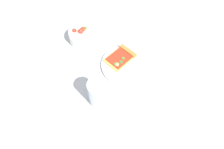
{
  "coord_description": "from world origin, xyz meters",
  "views": [
    {
      "loc": [
        -0.56,
        0.02,
        0.73
      ],
      "look_at": [
        -0.1,
        0.01,
        0.03
      ],
      "focal_mm": 32.04,
      "sensor_mm": 36.0,
      "label": 1
    }
  ],
  "objects_px": {
    "plate": "(127,65)",
    "paper_napkin": "(147,118)",
    "soda_glass": "(98,94)",
    "salad_bowl": "(81,36)",
    "pizza_slice_main": "(121,57)"
  },
  "relations": [
    {
      "from": "pizza_slice_main",
      "to": "salad_bowl",
      "type": "relative_size",
      "value": 1.29
    },
    {
      "from": "paper_napkin",
      "to": "soda_glass",
      "type": "bearing_deg",
      "value": 67.19
    },
    {
      "from": "plate",
      "to": "salad_bowl",
      "type": "xyz_separation_m",
      "value": [
        0.16,
        0.21,
        0.03
      ]
    },
    {
      "from": "plate",
      "to": "salad_bowl",
      "type": "height_order",
      "value": "salad_bowl"
    },
    {
      "from": "paper_napkin",
      "to": "pizza_slice_main",
      "type": "bearing_deg",
      "value": 16.86
    },
    {
      "from": "pizza_slice_main",
      "to": "soda_glass",
      "type": "height_order",
      "value": "soda_glass"
    },
    {
      "from": "pizza_slice_main",
      "to": "paper_napkin",
      "type": "height_order",
      "value": "pizza_slice_main"
    },
    {
      "from": "soda_glass",
      "to": "salad_bowl",
      "type": "bearing_deg",
      "value": 14.82
    },
    {
      "from": "pizza_slice_main",
      "to": "salad_bowl",
      "type": "distance_m",
      "value": 0.22
    },
    {
      "from": "salad_bowl",
      "to": "paper_napkin",
      "type": "relative_size",
      "value": 0.88
    },
    {
      "from": "plate",
      "to": "salad_bowl",
      "type": "bearing_deg",
      "value": 53.05
    },
    {
      "from": "pizza_slice_main",
      "to": "soda_glass",
      "type": "bearing_deg",
      "value": 154.18
    },
    {
      "from": "plate",
      "to": "paper_napkin",
      "type": "relative_size",
      "value": 1.67
    },
    {
      "from": "pizza_slice_main",
      "to": "salad_bowl",
      "type": "bearing_deg",
      "value": 56.97
    },
    {
      "from": "plate",
      "to": "paper_napkin",
      "type": "distance_m",
      "value": 0.26
    }
  ]
}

